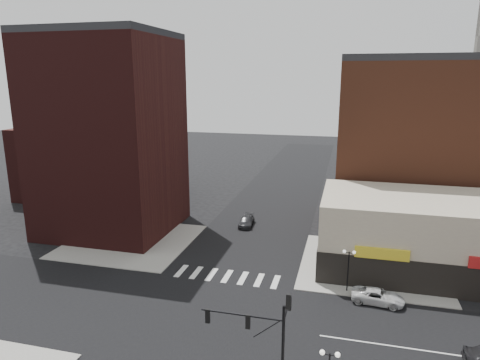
% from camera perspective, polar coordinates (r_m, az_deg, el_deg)
% --- Properties ---
extents(ground, '(240.00, 240.00, 0.00)m').
position_cam_1_polar(ground, '(38.71, -5.12, -17.93)').
color(ground, black).
rests_on(ground, ground).
extents(road_ew, '(200.00, 14.00, 0.02)m').
position_cam_1_polar(road_ew, '(38.70, -5.12, -17.92)').
color(road_ew, black).
rests_on(road_ew, ground).
extents(road_ns, '(14.00, 200.00, 0.02)m').
position_cam_1_polar(road_ns, '(38.70, -5.12, -17.92)').
color(road_ns, black).
rests_on(road_ns, ground).
extents(sidewalk_nw, '(15.00, 15.00, 0.12)m').
position_cam_1_polar(sidewalk_nw, '(56.08, -14.30, -7.90)').
color(sidewalk_nw, gray).
rests_on(sidewalk_nw, ground).
extents(sidewalk_ne, '(15.00, 15.00, 0.12)m').
position_cam_1_polar(sidewalk_ne, '(49.86, 17.06, -10.87)').
color(sidewalk_ne, gray).
rests_on(sidewalk_ne, ground).
extents(building_nw, '(16.00, 15.00, 25.00)m').
position_cam_1_polar(building_nw, '(58.57, -17.04, 5.45)').
color(building_nw, '#341110').
rests_on(building_nw, ground).
extents(building_nw_low, '(20.00, 18.00, 12.00)m').
position_cam_1_polar(building_nw_low, '(79.41, -19.00, 2.55)').
color(building_nw_low, '#341110').
rests_on(building_nw_low, ground).
extents(building_ne_midrise, '(18.00, 15.00, 22.00)m').
position_cam_1_polar(building_ne_midrise, '(61.67, 21.41, 4.08)').
color(building_ne_midrise, brown).
rests_on(building_ne_midrise, ground).
extents(building_ne_row, '(24.20, 12.20, 8.00)m').
position_cam_1_polar(building_ne_row, '(49.95, 24.82, -7.50)').
color(building_ne_row, '#BBB195').
rests_on(building_ne_row, ground).
extents(traffic_signal, '(5.59, 3.09, 7.77)m').
position_cam_1_polar(traffic_signal, '(28.04, 3.85, -19.38)').
color(traffic_signal, black).
rests_on(traffic_signal, ground).
extents(street_lamp_ne, '(1.22, 0.32, 4.16)m').
position_cam_1_polar(street_lamp_ne, '(42.52, 14.29, -10.29)').
color(street_lamp_ne, black).
rests_on(street_lamp_ne, sidewalk_ne).
extents(white_suv, '(4.89, 2.60, 1.31)m').
position_cam_1_polar(white_suv, '(42.43, 17.91, -14.56)').
color(white_suv, silver).
rests_on(white_suv, ground).
extents(dark_sedan_north, '(2.14, 4.61, 1.30)m').
position_cam_1_polar(dark_sedan_north, '(59.71, 0.88, -5.51)').
color(dark_sedan_north, black).
rests_on(dark_sedan_north, ground).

